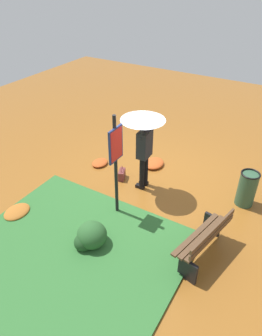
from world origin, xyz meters
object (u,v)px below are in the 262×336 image
(person_with_umbrella, at_px, (144,131))
(park_bench, at_px, (204,239))
(info_sign_post, at_px, (116,156))
(handbag, at_px, (122,174))
(trash_bin, at_px, (247,189))

(person_with_umbrella, height_order, park_bench, person_with_umbrella)
(info_sign_post, distance_m, park_bench, 2.26)
(handbag, distance_m, trash_bin, 2.97)
(person_with_umbrella, height_order, info_sign_post, info_sign_post)
(info_sign_post, xyz_separation_m, park_bench, (0.19, 1.99, -1.04))
(handbag, height_order, park_bench, park_bench)
(handbag, relative_size, trash_bin, 0.44)
(person_with_umbrella, distance_m, trash_bin, 2.61)
(person_with_umbrella, relative_size, park_bench, 1.44)
(person_with_umbrella, xyz_separation_m, info_sign_post, (1.02, -0.05, -0.11))
(trash_bin, bearing_deg, handbag, -78.41)
(person_with_umbrella, xyz_separation_m, trash_bin, (-0.69, 2.25, -1.13))
(info_sign_post, xyz_separation_m, trash_bin, (-1.71, 2.30, -1.03))
(person_with_umbrella, relative_size, handbag, 5.53)
(handbag, bearing_deg, park_bench, 63.21)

